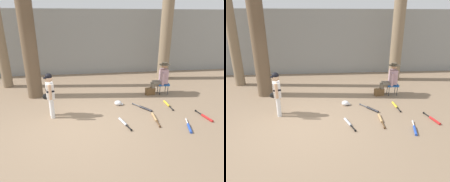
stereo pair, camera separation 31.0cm
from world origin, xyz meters
The scene contains 16 objects.
ground_plane centered at (0.00, 0.00, 0.00)m, with size 60.00×60.00×0.00m, color #897056.
concrete_back_wall centered at (0.00, 5.68, 1.57)m, with size 18.00×0.36×3.14m, color gray.
tree_near_player centered at (-1.66, 2.51, 2.37)m, with size 0.67×0.67×5.37m.
tree_behind_spectator centered at (3.83, 4.10, 2.32)m, with size 0.83×0.83×5.49m.
young_ballplayer centered at (-0.84, 0.75, 0.74)m, with size 0.42×0.57×1.31m.
folding_stool centered at (3.09, 2.15, 0.36)m, with size 0.44×0.44×0.41m.
seated_spectator centered at (2.99, 2.16, 0.64)m, with size 0.67×0.54×1.20m.
handbag_beside_stool centered at (2.58, 2.08, 0.13)m, with size 0.34×0.18×0.26m, color brown.
tree_far_left centered at (-3.04, 3.84, 2.64)m, with size 0.55×0.55×5.83m.
bat_red_barrel centered at (3.56, 0.01, 0.03)m, with size 0.17×0.73×0.07m.
bat_black_composite centered at (1.98, 0.86, 0.03)m, with size 0.50×0.67×0.07m.
bat_yellow_trainer centered at (2.83, 1.04, 0.03)m, with size 0.07×0.73×0.07m.
bat_wood_tan centered at (2.09, 0.16, 0.03)m, with size 0.12×0.80×0.07m.
bat_blue_youth centered at (2.81, -0.46, 0.03)m, with size 0.28×0.72×0.07m.
bat_aluminum_silver centered at (1.16, 0.02, 0.03)m, with size 0.26×0.70×0.07m.
batting_helmet_white centered at (1.22, 1.29, 0.07)m, with size 0.28×0.22×0.16m.
Camera 2 is at (0.46, -4.82, 2.71)m, focal length 32.42 mm.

